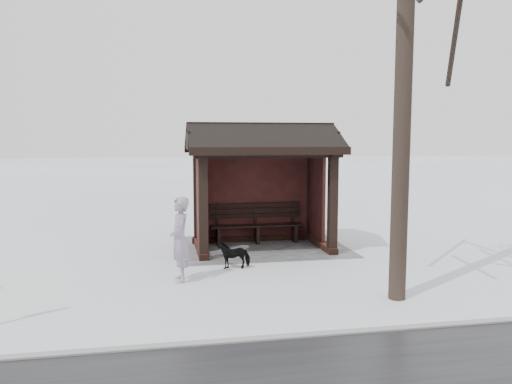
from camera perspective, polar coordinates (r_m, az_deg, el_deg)
ground at (r=12.37m, az=0.65°, el=-6.49°), size 120.00×120.00×0.00m
kerb at (r=7.29m, az=9.51°, el=-15.68°), size 120.00×0.15×0.06m
trampled_patch at (r=12.56m, az=0.47°, el=-6.26°), size 4.20×3.20×0.02m
bus_shelter at (r=12.24m, az=0.52°, el=3.61°), size 3.60×2.40×3.09m
pedestrian at (r=9.57m, az=-8.68°, el=-5.37°), size 0.43×0.62×1.62m
dog at (r=10.55m, az=-2.55°, el=-7.15°), size 0.68×0.33×0.56m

